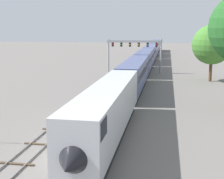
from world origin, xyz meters
The scene contains 6 objects.
ground_plane centered at (0.00, 0.00, 0.00)m, with size 400.00×400.00×0.00m, color slate.
track_main centered at (2.00, 60.00, 0.07)m, with size 2.60×200.00×0.16m.
track_near centered at (-3.50, 40.00, 0.07)m, with size 2.60×160.00×0.16m.
passenger_train centered at (2.00, 60.20, 2.61)m, with size 3.04×132.79×4.80m.
signal_gantry centered at (-0.25, 47.00, 5.57)m, with size 12.10×0.49×7.52m.
trackside_tree_mid centered at (14.90, 38.33, 6.76)m, with size 7.24×7.24×10.39m.
Camera 1 is at (6.97, -21.66, 9.65)m, focal length 50.31 mm.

